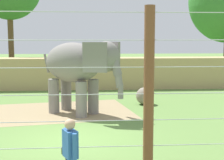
{
  "coord_description": "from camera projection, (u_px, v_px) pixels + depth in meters",
  "views": [
    {
      "loc": [
        0.54,
        -10.86,
        3.28
      ],
      "look_at": [
        1.68,
        4.27,
        1.4
      ],
      "focal_mm": 54.77,
      "sensor_mm": 36.0,
      "label": 1
    }
  ],
  "objects": [
    {
      "name": "elephant",
      "position": [
        79.0,
        66.0,
        14.52
      ],
      "size": [
        3.72,
        3.3,
        3.15
      ],
      "color": "gray",
      "rests_on": "ground"
    },
    {
      "name": "cable_fence",
      "position": [
        62.0,
        93.0,
        7.83
      ],
      "size": [
        12.89,
        0.24,
        4.02
      ],
      "color": "brown",
      "rests_on": "ground"
    },
    {
      "name": "ground_plane",
      "position": [
        71.0,
        139.0,
        11.11
      ],
      "size": [
        120.0,
        120.0,
        0.0
      ],
      "primitive_type": "plane",
      "color": "#5B7F3D"
    },
    {
      "name": "embankment_wall",
      "position": [
        78.0,
        73.0,
        22.19
      ],
      "size": [
        36.0,
        1.8,
        1.99
      ],
      "primitive_type": "cube",
      "color": "tan",
      "rests_on": "ground"
    },
    {
      "name": "zookeeper",
      "position": [
        70.0,
        155.0,
        6.9
      ],
      "size": [
        0.37,
        0.56,
        1.67
      ],
      "color": "#33384C",
      "rests_on": "ground"
    },
    {
      "name": "enrichment_ball",
      "position": [
        145.0,
        96.0,
        16.87
      ],
      "size": [
        0.85,
        0.85,
        0.85
      ],
      "primitive_type": "sphere",
      "color": "gray",
      "rests_on": "ground"
    },
    {
      "name": "dirt_patch",
      "position": [
        54.0,
        112.0,
        15.26
      ],
      "size": [
        7.41,
        5.58,
        0.01
      ],
      "primitive_type": "cube",
      "rotation": [
        0.0,
        0.0,
        0.17
      ],
      "color": "#937F5B",
      "rests_on": "ground"
    }
  ]
}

